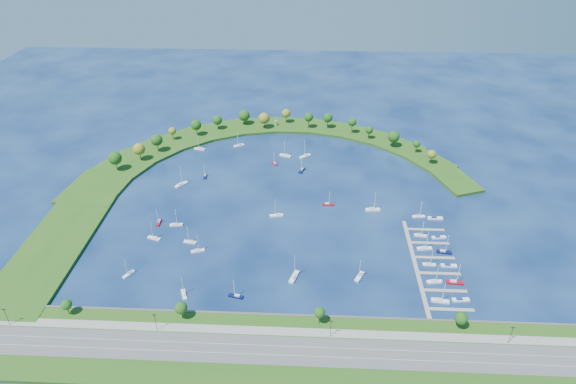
{
  "coord_description": "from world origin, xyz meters",
  "views": [
    {
      "loc": [
        18.12,
        -270.79,
        176.5
      ],
      "look_at": [
        5.0,
        5.0,
        4.0
      ],
      "focal_mm": 30.62,
      "sensor_mm": 36.0,
      "label": 1
    }
  ],
  "objects_px": {
    "moored_boat_1": "(205,176)",
    "moored_boat_12": "(239,145)",
    "docked_boat_6": "(424,248)",
    "docked_boat_0": "(440,300)",
    "moored_boat_5": "(159,222)",
    "moored_boat_8": "(360,276)",
    "moored_boat_14": "(184,294)",
    "docked_boat_10": "(419,216)",
    "docked_boat_7": "(444,252)",
    "moored_boat_10": "(200,148)",
    "moored_boat_9": "(294,276)",
    "moored_boat_11": "(285,155)",
    "docked_boat_8": "(420,235)",
    "docked_boat_9": "(439,237)",
    "harbor_tower": "(276,123)",
    "docked_boat_3": "(455,282)",
    "moored_boat_7": "(129,274)",
    "moored_boat_15": "(236,296)",
    "docked_boat_2": "(434,281)",
    "moored_boat_2": "(275,163)",
    "docked_boat_1": "(461,300)",
    "moored_boat_16": "(176,224)",
    "docked_boat_4": "(429,264)",
    "moored_boat_19": "(373,209)",
    "docked_boat_11": "(435,218)",
    "moored_boat_0": "(154,238)",
    "moored_boat_13": "(190,241)",
    "moored_boat_20": "(302,170)",
    "moored_boat_3": "(181,184)",
    "docked_boat_5": "(449,266)",
    "moored_boat_4": "(328,204)",
    "dock_system": "(429,265)",
    "moored_boat_6": "(305,156)",
    "moored_boat_18": "(198,250)"
  },
  "relations": [
    {
      "from": "moored_boat_5",
      "to": "moored_boat_10",
      "type": "height_order",
      "value": "moored_boat_10"
    },
    {
      "from": "moored_boat_16",
      "to": "docked_boat_11",
      "type": "relative_size",
      "value": 1.24
    },
    {
      "from": "docked_boat_9",
      "to": "moored_boat_16",
      "type": "bearing_deg",
      "value": 171.29
    },
    {
      "from": "docked_boat_1",
      "to": "moored_boat_11",
      "type": "bearing_deg",
      "value": 117.78
    },
    {
      "from": "docked_boat_0",
      "to": "docked_boat_1",
      "type": "height_order",
      "value": "docked_boat_0"
    },
    {
      "from": "docked_boat_8",
      "to": "docked_boat_2",
      "type": "bearing_deg",
      "value": -82.55
    },
    {
      "from": "docked_boat_6",
      "to": "docked_boat_0",
      "type": "bearing_deg",
      "value": -97.01
    },
    {
      "from": "moored_boat_14",
      "to": "docked_boat_11",
      "type": "relative_size",
      "value": 1.19
    },
    {
      "from": "docked_boat_2",
      "to": "moored_boat_1",
      "type": "bearing_deg",
      "value": 135.22
    },
    {
      "from": "moored_boat_7",
      "to": "moored_boat_12",
      "type": "relative_size",
      "value": 0.84
    },
    {
      "from": "moored_boat_16",
      "to": "docked_boat_7",
      "type": "distance_m",
      "value": 158.96
    },
    {
      "from": "harbor_tower",
      "to": "moored_boat_8",
      "type": "distance_m",
      "value": 196.89
    },
    {
      "from": "moored_boat_9",
      "to": "moored_boat_11",
      "type": "distance_m",
      "value": 138.04
    },
    {
      "from": "moored_boat_1",
      "to": "moored_boat_2",
      "type": "distance_m",
      "value": 52.67
    },
    {
      "from": "docked_boat_1",
      "to": "docked_boat_10",
      "type": "height_order",
      "value": "docked_boat_10"
    },
    {
      "from": "docked_boat_2",
      "to": "docked_boat_3",
      "type": "xyz_separation_m",
      "value": [
        10.48,
        -0.18,
        0.04
      ]
    },
    {
      "from": "moored_boat_14",
      "to": "docked_boat_10",
      "type": "relative_size",
      "value": 0.97
    },
    {
      "from": "harbor_tower",
      "to": "docked_boat_3",
      "type": "xyz_separation_m",
      "value": [
        106.68,
        -190.63,
        -3.1
      ]
    },
    {
      "from": "moored_boat_15",
      "to": "docked_boat_2",
      "type": "distance_m",
      "value": 103.52
    },
    {
      "from": "docked_boat_10",
      "to": "moored_boat_10",
      "type": "bearing_deg",
      "value": 143.59
    },
    {
      "from": "moored_boat_1",
      "to": "moored_boat_12",
      "type": "xyz_separation_m",
      "value": [
        17.74,
        49.65,
        0.05
      ]
    },
    {
      "from": "moored_boat_14",
      "to": "docked_boat_7",
      "type": "relative_size",
      "value": 0.91
    },
    {
      "from": "harbor_tower",
      "to": "docked_boat_9",
      "type": "bearing_deg",
      "value": -54.89
    },
    {
      "from": "docked_boat_8",
      "to": "docked_boat_1",
      "type": "bearing_deg",
      "value": -71.4
    },
    {
      "from": "moored_boat_2",
      "to": "docked_boat_2",
      "type": "xyz_separation_m",
      "value": [
        92.78,
        -124.84,
        0.06
      ]
    },
    {
      "from": "docked_boat_0",
      "to": "moored_boat_5",
      "type": "bearing_deg",
      "value": 168.06
    },
    {
      "from": "moored_boat_11",
      "to": "moored_boat_12",
      "type": "distance_m",
      "value": 41.09
    },
    {
      "from": "moored_boat_0",
      "to": "docked_boat_9",
      "type": "distance_m",
      "value": 167.75
    },
    {
      "from": "docked_boat_0",
      "to": "docked_boat_9",
      "type": "xyz_separation_m",
      "value": [
        10.47,
        52.79,
        -0.31
      ]
    },
    {
      "from": "moored_boat_2",
      "to": "docked_boat_4",
      "type": "bearing_deg",
      "value": -175.7
    },
    {
      "from": "docked_boat_5",
      "to": "moored_boat_4",
      "type": "bearing_deg",
      "value": 138.61
    },
    {
      "from": "moored_boat_3",
      "to": "docked_boat_1",
      "type": "bearing_deg",
      "value": -82.18
    },
    {
      "from": "moored_boat_11",
      "to": "docked_boat_8",
      "type": "bearing_deg",
      "value": 151.5
    },
    {
      "from": "moored_boat_2",
      "to": "moored_boat_19",
      "type": "xyz_separation_m",
      "value": [
        67.16,
        -58.67,
        0.11
      ]
    },
    {
      "from": "moored_boat_10",
      "to": "moored_boat_18",
      "type": "bearing_deg",
      "value": 112.24
    },
    {
      "from": "docked_boat_7",
      "to": "harbor_tower",
      "type": "bearing_deg",
      "value": 130.99
    },
    {
      "from": "moored_boat_7",
      "to": "docked_boat_10",
      "type": "xyz_separation_m",
      "value": [
        164.27,
        61.83,
        0.02
      ]
    },
    {
      "from": "docked_boat_4",
      "to": "docked_boat_9",
      "type": "bearing_deg",
      "value": 68.7
    },
    {
      "from": "moored_boat_13",
      "to": "docked_boat_6",
      "type": "relative_size",
      "value": 0.88
    },
    {
      "from": "moored_boat_5",
      "to": "moored_boat_8",
      "type": "relative_size",
      "value": 0.89
    },
    {
      "from": "docked_boat_7",
      "to": "docked_boat_9",
      "type": "relative_size",
      "value": 1.44
    },
    {
      "from": "moored_boat_20",
      "to": "moored_boat_3",
      "type": "bearing_deg",
      "value": -56.42
    },
    {
      "from": "moored_boat_7",
      "to": "docked_boat_10",
      "type": "distance_m",
      "value": 175.52
    },
    {
      "from": "moored_boat_5",
      "to": "moored_boat_6",
      "type": "distance_m",
      "value": 127.45
    },
    {
      "from": "moored_boat_0",
      "to": "moored_boat_2",
      "type": "bearing_deg",
      "value": -105.4
    },
    {
      "from": "moored_boat_10",
      "to": "moored_boat_7",
      "type": "bearing_deg",
      "value": 98.05
    },
    {
      "from": "dock_system",
      "to": "moored_boat_3",
      "type": "bearing_deg",
      "value": 153.42
    },
    {
      "from": "dock_system",
      "to": "moored_boat_19",
      "type": "bearing_deg",
      "value": 115.71
    },
    {
      "from": "moored_boat_2",
      "to": "moored_boat_12",
      "type": "relative_size",
      "value": 0.76
    },
    {
      "from": "moored_boat_3",
      "to": "docked_boat_3",
      "type": "bearing_deg",
      "value": -78.92
    }
  ]
}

